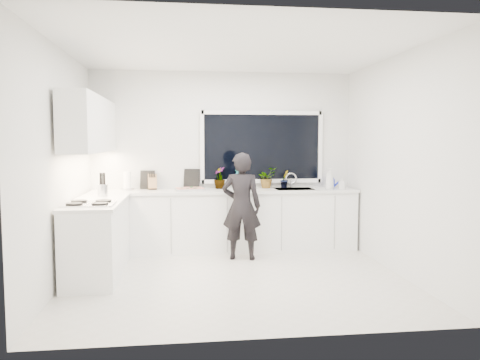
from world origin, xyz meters
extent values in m
cube|color=beige|center=(0.00, 0.00, -0.01)|extent=(4.00, 3.50, 0.02)
cube|color=white|center=(0.00, 1.76, 1.35)|extent=(4.00, 0.02, 2.70)
cube|color=white|center=(-2.01, 0.00, 1.35)|extent=(0.02, 3.50, 2.70)
cube|color=white|center=(2.01, 0.00, 1.35)|extent=(0.02, 3.50, 2.70)
cube|color=white|center=(0.00, 0.00, 2.71)|extent=(4.00, 3.50, 0.02)
cube|color=black|center=(0.60, 1.73, 1.55)|extent=(1.80, 0.02, 1.00)
cube|color=white|center=(0.00, 1.45, 0.44)|extent=(3.92, 0.58, 0.88)
cube|color=white|center=(-1.67, 0.35, 0.44)|extent=(0.58, 1.60, 0.88)
cube|color=silver|center=(0.00, 1.44, 0.90)|extent=(3.94, 0.62, 0.04)
cube|color=silver|center=(-1.67, 0.35, 0.90)|extent=(0.62, 1.60, 0.04)
cube|color=white|center=(-1.79, 0.70, 1.85)|extent=(0.34, 2.10, 0.70)
cube|color=silver|center=(1.05, 1.45, 0.87)|extent=(0.58, 0.42, 0.14)
cylinder|color=silver|center=(1.05, 1.65, 1.03)|extent=(0.03, 0.03, 0.22)
cube|color=black|center=(-1.69, 0.00, 0.94)|extent=(0.56, 0.48, 0.03)
imported|color=black|center=(0.18, 0.90, 0.74)|extent=(0.60, 0.46, 1.49)
cube|color=silver|center=(-0.53, 1.42, 0.94)|extent=(0.47, 0.38, 0.03)
cube|color=red|center=(-0.53, 1.42, 0.95)|extent=(0.43, 0.34, 0.01)
cylinder|color=#1524C7|center=(1.67, 1.61, 0.98)|extent=(0.18, 0.18, 0.13)
cylinder|color=white|center=(-1.44, 1.55, 1.05)|extent=(0.12, 0.12, 0.26)
cube|color=olive|center=(-1.08, 1.59, 1.03)|extent=(0.14, 0.11, 0.22)
cylinder|color=silver|center=(-1.67, 0.80, 1.00)|extent=(0.17, 0.17, 0.16)
cube|color=black|center=(-1.16, 1.69, 1.06)|extent=(0.22, 0.05, 0.28)
cube|color=black|center=(-0.49, 1.69, 1.07)|extent=(0.25, 0.09, 0.30)
imported|color=#26662D|center=(-0.07, 1.61, 1.09)|extent=(0.24, 0.24, 0.33)
imported|color=#26662D|center=(0.25, 1.61, 1.08)|extent=(0.20, 0.17, 0.33)
imported|color=#26662D|center=(0.66, 1.61, 1.08)|extent=(0.37, 0.35, 0.32)
imported|color=#26662D|center=(0.94, 1.61, 1.06)|extent=(0.18, 0.19, 0.27)
imported|color=#D8BF66|center=(1.56, 1.30, 1.08)|extent=(0.17, 0.17, 0.33)
imported|color=#D8BF66|center=(1.75, 1.30, 1.01)|extent=(0.10, 0.10, 0.19)
camera|label=1|loc=(-0.62, -5.46, 1.64)|focal=35.00mm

